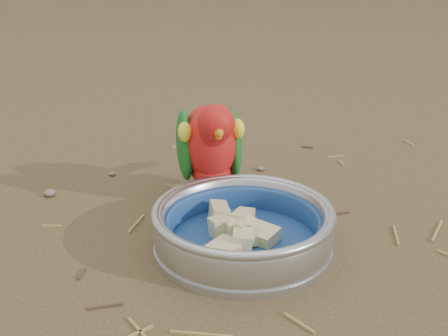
{
  "coord_description": "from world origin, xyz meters",
  "views": [
    {
      "loc": [
        -0.09,
        -0.67,
        0.4
      ],
      "look_at": [
        0.0,
        0.13,
        0.08
      ],
      "focal_mm": 50.0,
      "sensor_mm": 36.0,
      "label": 1
    }
  ],
  "objects": [
    {
      "name": "ground_debris",
      "position": [
        -0.02,
        0.08,
        0.0
      ],
      "size": [
        0.9,
        0.8,
        0.01
      ],
      "primitive_type": null,
      "color": "olive",
      "rests_on": "ground"
    },
    {
      "name": "food_bowl",
      "position": [
        0.02,
        0.04,
        0.01
      ],
      "size": [
        0.23,
        0.23,
        0.02
      ],
      "primitive_type": "cylinder",
      "color": "#B2B2BA",
      "rests_on": "ground"
    },
    {
      "name": "ground",
      "position": [
        0.0,
        0.0,
        0.0
      ],
      "size": [
        60.0,
        60.0,
        0.0
      ],
      "primitive_type": "plane",
      "color": "brown"
    },
    {
      "name": "bowl_wall",
      "position": [
        0.02,
        0.04,
        0.04
      ],
      "size": [
        0.23,
        0.23,
        0.04
      ],
      "primitive_type": null,
      "color": "#B2B2BA",
      "rests_on": "food_bowl"
    },
    {
      "name": "lory_parrot",
      "position": [
        -0.01,
        0.19,
        0.08
      ],
      "size": [
        0.11,
        0.21,
        0.16
      ],
      "primitive_type": null,
      "rotation": [
        0.0,
        0.0,
        -3.08
      ],
      "color": "red",
      "rests_on": "ground"
    },
    {
      "name": "fruit_wedges",
      "position": [
        0.02,
        0.04,
        0.03
      ],
      "size": [
        0.14,
        0.14,
        0.03
      ],
      "primitive_type": null,
      "color": "#D8C587",
      "rests_on": "food_bowl"
    }
  ]
}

